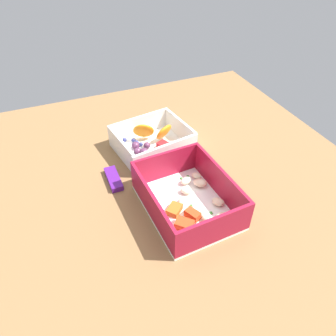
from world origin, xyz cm
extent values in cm
cube|color=brown|center=(0.00, 0.00, 1.00)|extent=(80.00, 80.00, 2.00)
cube|color=white|center=(-11.21, 1.18, 2.30)|extent=(19.90, 15.82, 0.60)
cube|color=maroon|center=(-20.42, 0.63, 5.69)|extent=(1.48, 14.72, 6.18)
cube|color=maroon|center=(-1.99, 1.73, 5.69)|extent=(1.48, 14.72, 6.18)
cube|color=maroon|center=(-11.63, 8.22, 5.69)|extent=(17.86, 1.66, 6.18)
cube|color=maroon|center=(-10.78, -5.86, 5.69)|extent=(17.86, 1.66, 6.18)
ellipsoid|color=beige|center=(-16.09, -0.59, 3.38)|extent=(2.71, 2.65, 1.12)
ellipsoid|color=beige|center=(-16.64, -3.00, 3.38)|extent=(2.18, 2.60, 1.11)
ellipsoid|color=beige|center=(-10.46, 1.70, 3.36)|extent=(2.44, 2.63, 1.08)
ellipsoid|color=beige|center=(-7.52, -3.44, 3.57)|extent=(3.15, 3.38, 1.39)
ellipsoid|color=beige|center=(-8.35, -0.08, 3.42)|extent=(2.74, 2.87, 1.18)
ellipsoid|color=beige|center=(-13.36, -4.28, 3.44)|extent=(2.95, 2.76, 1.21)
ellipsoid|color=beige|center=(-5.07, -3.85, 3.32)|extent=(2.48, 2.44, 1.02)
ellipsoid|color=beige|center=(-5.75, -1.12, 3.44)|extent=(2.27, 2.76, 1.19)
cube|color=red|center=(-15.88, 3.85, 3.35)|extent=(3.78, 3.77, 1.50)
cube|color=red|center=(-14.29, 1.49, 3.34)|extent=(3.23, 2.70, 1.48)
cube|color=#AD5B1E|center=(-11.83, 4.02, 3.20)|extent=(3.57, 3.65, 1.21)
cube|color=#387A33|center=(-14.79, -2.10, 2.70)|extent=(0.60, 0.40, 0.20)
cube|color=#387A33|center=(-11.72, 0.50, 2.70)|extent=(0.60, 0.40, 0.20)
cube|color=#387A33|center=(-16.37, -4.26, 2.70)|extent=(0.60, 0.40, 0.20)
cube|color=#387A33|center=(-4.05, -0.86, 2.70)|extent=(0.60, 0.40, 0.20)
cube|color=#387A33|center=(-8.00, 0.32, 2.70)|extent=(0.60, 0.40, 0.20)
cube|color=#387A33|center=(-4.07, -2.39, 2.70)|extent=(0.60, 0.40, 0.20)
cube|color=white|center=(8.49, 0.80, 2.30)|extent=(16.02, 17.95, 0.60)
cube|color=white|center=(2.06, -0.24, 5.01)|extent=(3.16, 15.85, 4.81)
cube|color=white|center=(14.92, 1.85, 5.01)|extent=(3.16, 15.85, 4.81)
cube|color=white|center=(7.25, 8.38, 5.01)|extent=(12.36, 2.59, 4.81)
cube|color=white|center=(9.73, -6.77, 5.01)|extent=(12.36, 2.59, 4.81)
ellipsoid|color=orange|center=(9.96, -2.59, 5.06)|extent=(5.06, 5.60, 4.71)
ellipsoid|color=orange|center=(11.93, 1.75, 5.23)|extent=(4.85, 5.77, 5.06)
cube|color=red|center=(6.60, -1.29, 3.48)|extent=(3.57, 3.21, 1.75)
cube|color=#F4EACC|center=(4.57, -3.24, 3.59)|extent=(4.01, 3.57, 1.98)
cube|color=red|center=(4.13, 1.52, 3.54)|extent=(3.81, 3.92, 1.88)
sphere|color=#562D4C|center=(8.70, 7.38, 3.35)|extent=(1.49, 1.49, 1.49)
sphere|color=#562D4C|center=(7.22, 4.89, 3.45)|extent=(1.71, 1.71, 1.71)
sphere|color=#562D4C|center=(6.37, 6.58, 3.35)|extent=(1.50, 1.50, 1.50)
sphere|color=#562D4C|center=(8.56, 2.20, 3.40)|extent=(1.60, 1.60, 1.60)
sphere|color=#562D4C|center=(9.34, 4.70, 3.53)|extent=(1.86, 1.86, 1.86)
sphere|color=#562D4C|center=(6.23, 3.68, 3.55)|extent=(1.89, 1.89, 1.89)
cone|color=red|center=(3.40, 5.44, 3.60)|extent=(2.49, 2.49, 1.99)
sphere|color=navy|center=(11.93, 6.85, 3.07)|extent=(0.94, 0.94, 0.94)
sphere|color=navy|center=(13.10, 6.24, 3.08)|extent=(0.96, 0.96, 0.96)
sphere|color=navy|center=(10.85, 3.97, 3.17)|extent=(1.14, 1.14, 1.14)
sphere|color=navy|center=(12.06, 4.32, 3.13)|extent=(1.06, 1.06, 1.06)
sphere|color=navy|center=(12.31, 7.96, 3.07)|extent=(0.95, 0.95, 0.95)
sphere|color=navy|center=(9.93, 3.20, 3.10)|extent=(1.00, 1.00, 1.00)
cube|color=#51197A|center=(1.23, 12.13, 2.60)|extent=(7.01, 2.42, 1.20)
camera|label=1|loc=(-47.43, 19.89, 46.49)|focal=33.61mm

